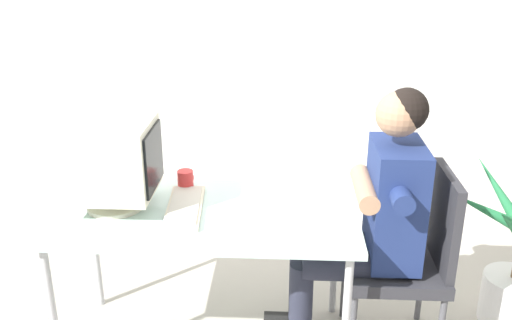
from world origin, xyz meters
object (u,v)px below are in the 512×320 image
(keyboard, at_px, (185,207))
(person_seated, at_px, (370,215))
(desk, at_px, (204,221))
(office_chair, at_px, (410,253))
(desk_mug, at_px, (186,180))
(crt_monitor, at_px, (112,159))

(keyboard, bearing_deg, person_seated, 3.01)
(desk, distance_m, person_seated, 0.75)
(office_chair, xyz_separation_m, desk_mug, (-1.07, 0.17, 0.27))
(crt_monitor, height_order, person_seated, person_seated)
(crt_monitor, xyz_separation_m, office_chair, (1.35, 0.04, -0.46))
(keyboard, bearing_deg, crt_monitor, 178.51)
(person_seated, bearing_deg, crt_monitor, -178.22)
(person_seated, height_order, desk_mug, person_seated)
(person_seated, bearing_deg, desk, -176.37)
(keyboard, height_order, office_chair, office_chair)
(desk_mug, bearing_deg, keyboard, -81.67)
(desk, relative_size, crt_monitor, 3.38)
(desk, xyz_separation_m, person_seated, (0.75, 0.05, 0.03))
(desk, height_order, keyboard, keyboard)
(keyboard, distance_m, desk_mug, 0.22)
(desk, height_order, desk_mug, desk_mug)
(desk, distance_m, crt_monitor, 0.50)
(crt_monitor, distance_m, desk_mug, 0.40)
(keyboard, xyz_separation_m, office_chair, (1.04, 0.04, -0.24))
(person_seated, bearing_deg, desk_mug, 168.89)
(keyboard, relative_size, office_chair, 0.48)
(office_chair, bearing_deg, person_seated, 180.00)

